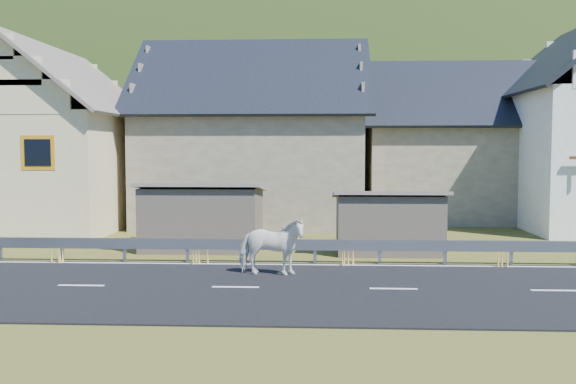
{
  "coord_description": "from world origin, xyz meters",
  "views": [
    {
      "loc": [
        2.12,
        -16.02,
        3.6
      ],
      "look_at": [
        1.18,
        3.32,
        2.24
      ],
      "focal_mm": 40.0,
      "sensor_mm": 36.0,
      "label": 1
    }
  ],
  "objects": [
    {
      "name": "ground",
      "position": [
        0.0,
        0.0,
        0.0
      ],
      "size": [
        160.0,
        160.0,
        0.0
      ],
      "primitive_type": "plane",
      "color": "#4B4F1C",
      "rests_on": "ground"
    },
    {
      "name": "house_stone_b",
      "position": [
        9.0,
        17.0,
        4.24
      ],
      "size": [
        9.8,
        8.8,
        8.1
      ],
      "color": "#9E9379",
      "rests_on": "ground"
    },
    {
      "name": "shed_left",
      "position": [
        -2.0,
        6.5,
        1.1
      ],
      "size": [
        4.3,
        3.3,
        2.4
      ],
      "primitive_type": "cube",
      "color": "brown",
      "rests_on": "ground"
    },
    {
      "name": "conifer_patch",
      "position": [
        -55.0,
        110.0,
        6.0
      ],
      "size": [
        76.0,
        50.0,
        28.0
      ],
      "primitive_type": "ellipsoid",
      "color": "black",
      "rests_on": "ground"
    },
    {
      "name": "mountain",
      "position": [
        5.0,
        180.0,
        -20.0
      ],
      "size": [
        440.0,
        280.0,
        260.0
      ],
      "primitive_type": "ellipsoid",
      "color": "#1D310F",
      "rests_on": "ground"
    },
    {
      "name": "house_stone_a",
      "position": [
        -1.0,
        15.0,
        4.63
      ],
      "size": [
        10.8,
        9.8,
        8.9
      ],
      "color": "#9E9379",
      "rests_on": "ground"
    },
    {
      "name": "lane_markings",
      "position": [
        0.0,
        0.0,
        0.04
      ],
      "size": [
        60.0,
        6.6,
        0.01
      ],
      "primitive_type": "cube",
      "color": "silver",
      "rests_on": "road"
    },
    {
      "name": "road",
      "position": [
        0.0,
        0.0,
        0.02
      ],
      "size": [
        60.0,
        7.0,
        0.04
      ],
      "primitive_type": "cube",
      "color": "black",
      "rests_on": "ground"
    },
    {
      "name": "guardrail",
      "position": [
        -0.0,
        3.68,
        0.56
      ],
      "size": [
        28.1,
        0.09,
        0.75
      ],
      "color": "#93969B",
      "rests_on": "ground"
    },
    {
      "name": "horse",
      "position": [
        0.79,
        1.6,
        0.85
      ],
      "size": [
        1.07,
        2.0,
        1.62
      ],
      "primitive_type": "imported",
      "rotation": [
        0.0,
        0.0,
        1.47
      ],
      "color": "white",
      "rests_on": "road"
    },
    {
      "name": "shed_right",
      "position": [
        4.5,
        6.0,
        1.0
      ],
      "size": [
        3.8,
        2.9,
        2.2
      ],
      "primitive_type": "cube",
      "color": "brown",
      "rests_on": "ground"
    },
    {
      "name": "house_cream",
      "position": [
        -10.0,
        12.0,
        4.36
      ],
      "size": [
        7.8,
        9.8,
        8.3
      ],
      "color": "beige",
      "rests_on": "ground"
    }
  ]
}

